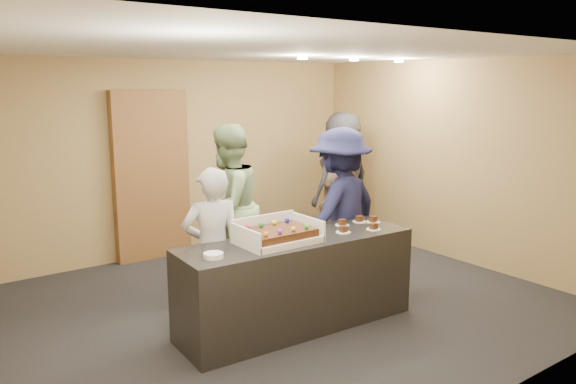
# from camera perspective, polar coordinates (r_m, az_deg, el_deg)

# --- Properties ---
(room) EXTENTS (6.04, 6.00, 2.70)m
(room) POSITION_cam_1_polar(r_m,az_deg,el_deg) (5.84, -1.80, 0.81)
(room) COLOR black
(room) RESTS_ON ground
(serving_counter) EXTENTS (2.43, 0.82, 0.90)m
(serving_counter) POSITION_cam_1_polar(r_m,az_deg,el_deg) (5.60, 0.92, -9.19)
(serving_counter) COLOR black
(serving_counter) RESTS_ON floor
(storage_cabinet) EXTENTS (1.04, 0.15, 2.30)m
(storage_cabinet) POSITION_cam_1_polar(r_m,az_deg,el_deg) (7.83, -13.70, 1.62)
(storage_cabinet) COLOR brown
(storage_cabinet) RESTS_ON floor
(cake_box) EXTENTS (0.75, 0.52, 0.22)m
(cake_box) POSITION_cam_1_polar(r_m,az_deg,el_deg) (5.34, -1.19, -4.58)
(cake_box) COLOR white
(cake_box) RESTS_ON serving_counter
(sheet_cake) EXTENTS (0.64, 0.44, 0.12)m
(sheet_cake) POSITION_cam_1_polar(r_m,az_deg,el_deg) (5.31, -1.02, -4.13)
(sheet_cake) COLOR #3F1D0E
(sheet_cake) RESTS_ON cake_box
(plate_stack) EXTENTS (0.17, 0.17, 0.04)m
(plate_stack) POSITION_cam_1_polar(r_m,az_deg,el_deg) (4.91, -7.58, -6.40)
(plate_stack) COLOR white
(plate_stack) RESTS_ON serving_counter
(slice_a) EXTENTS (0.15, 0.15, 0.07)m
(slice_a) POSITION_cam_1_polar(r_m,az_deg,el_deg) (5.70, 5.64, -3.89)
(slice_a) COLOR white
(slice_a) RESTS_ON serving_counter
(slice_b) EXTENTS (0.15, 0.15, 0.07)m
(slice_b) POSITION_cam_1_polar(r_m,az_deg,el_deg) (5.97, 5.53, -3.19)
(slice_b) COLOR white
(slice_b) RESTS_ON serving_counter
(slice_c) EXTENTS (0.15, 0.15, 0.07)m
(slice_c) POSITION_cam_1_polar(r_m,az_deg,el_deg) (5.85, 8.69, -3.57)
(slice_c) COLOR white
(slice_c) RESTS_ON serving_counter
(slice_d) EXTENTS (0.15, 0.15, 0.07)m
(slice_d) POSITION_cam_1_polar(r_m,az_deg,el_deg) (6.15, 7.28, -2.82)
(slice_d) COLOR white
(slice_d) RESTS_ON serving_counter
(slice_e) EXTENTS (0.15, 0.15, 0.07)m
(slice_e) POSITION_cam_1_polar(r_m,az_deg,el_deg) (6.15, 8.65, -2.85)
(slice_e) COLOR white
(slice_e) RESTS_ON serving_counter
(person_server_grey) EXTENTS (0.67, 0.53, 1.61)m
(person_server_grey) POSITION_cam_1_polar(r_m,az_deg,el_deg) (5.50, -7.67, -5.80)
(person_server_grey) COLOR #B0B0B5
(person_server_grey) RESTS_ON floor
(person_sage_man) EXTENTS (1.15, 1.04, 1.92)m
(person_sage_man) POSITION_cam_1_polar(r_m,az_deg,el_deg) (6.60, -6.12, -1.51)
(person_sage_man) COLOR #8AA775
(person_sage_man) RESTS_ON floor
(person_navy_man) EXTENTS (1.35, 0.95, 1.90)m
(person_navy_man) POSITION_cam_1_polar(r_m,az_deg,el_deg) (6.43, 5.32, -1.93)
(person_navy_man) COLOR #1A1C44
(person_navy_man) RESTS_ON floor
(person_brown_extra) EXTENTS (1.09, 0.77, 1.71)m
(person_brown_extra) POSITION_cam_1_polar(r_m,az_deg,el_deg) (7.42, 5.26, -0.94)
(person_brown_extra) COLOR brown
(person_brown_extra) RESTS_ON floor
(person_dark_suit) EXTENTS (0.98, 0.65, 1.98)m
(person_dark_suit) POSITION_cam_1_polar(r_m,az_deg,el_deg) (8.31, 5.60, 1.30)
(person_dark_suit) COLOR #25252A
(person_dark_suit) RESTS_ON floor
(ceiling_spotlights) EXTENTS (1.72, 0.12, 0.03)m
(ceiling_spotlights) POSITION_cam_1_polar(r_m,az_deg,el_deg) (7.15, 6.71, 13.23)
(ceiling_spotlights) COLOR #FFEAC6
(ceiling_spotlights) RESTS_ON ceiling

